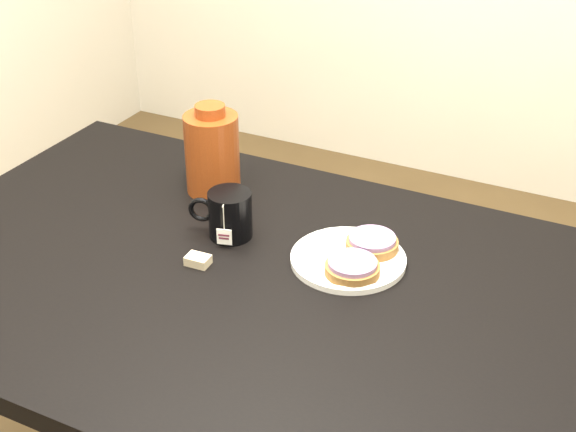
{
  "coord_description": "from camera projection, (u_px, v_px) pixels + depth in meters",
  "views": [
    {
      "loc": [
        0.62,
        -1.07,
        1.59
      ],
      "look_at": [
        0.02,
        0.14,
        0.81
      ],
      "focal_mm": 50.0,
      "sensor_mm": 36.0,
      "label": 1
    }
  ],
  "objects": [
    {
      "name": "table",
      "position": [
        248.0,
        311.0,
        1.53
      ],
      "size": [
        1.4,
        0.9,
        0.75
      ],
      "color": "black",
      "rests_on": "ground_plane"
    },
    {
      "name": "plate",
      "position": [
        348.0,
        258.0,
        1.52
      ],
      "size": [
        0.22,
        0.22,
        0.02
      ],
      "color": "white",
      "rests_on": "table"
    },
    {
      "name": "bagel_front",
      "position": [
        352.0,
        267.0,
        1.46
      ],
      "size": [
        0.12,
        0.12,
        0.03
      ],
      "color": "brown",
      "rests_on": "plate"
    },
    {
      "name": "bagel_back",
      "position": [
        372.0,
        243.0,
        1.54
      ],
      "size": [
        0.13,
        0.13,
        0.03
      ],
      "color": "brown",
      "rests_on": "plate"
    },
    {
      "name": "teabag_pouch",
      "position": [
        198.0,
        260.0,
        1.51
      ],
      "size": [
        0.05,
        0.03,
        0.02
      ],
      "primitive_type": "cube",
      "rotation": [
        0.0,
        0.0,
        0.05
      ],
      "color": "#C6B793",
      "rests_on": "table"
    },
    {
      "name": "bagel_package",
      "position": [
        212.0,
        152.0,
        1.73
      ],
      "size": [
        0.13,
        0.13,
        0.2
      ],
      "rotation": [
        0.0,
        0.0,
        -0.1
      ],
      "color": "#5F220C",
      "rests_on": "table"
    },
    {
      "name": "mug",
      "position": [
        229.0,
        214.0,
        1.58
      ],
      "size": [
        0.14,
        0.11,
        0.1
      ],
      "rotation": [
        0.0,
        0.0,
        0.27
      ],
      "color": "black",
      "rests_on": "table"
    }
  ]
}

